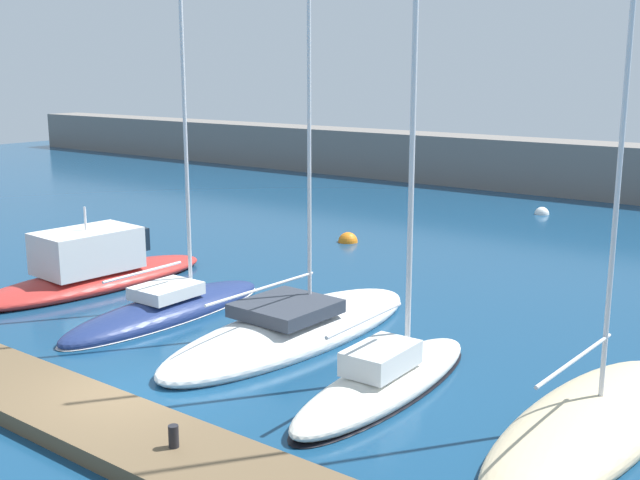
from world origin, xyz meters
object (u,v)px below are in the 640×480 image
motorboat_red_nearest (93,269)px  mooring_buoy_white (542,214)px  sailboat_navy_second (167,309)px  dock_bollard (174,436)px  sailboat_white_third (294,328)px  sailboat_ivory_fourth (386,378)px  mooring_buoy_orange (348,242)px  sailboat_sand_fifth (591,420)px

motorboat_red_nearest → mooring_buoy_white: 23.82m
sailboat_navy_second → dock_bollard: size_ratio=29.84×
dock_bollard → mooring_buoy_white: bearing=98.9°
motorboat_red_nearest → sailboat_white_third: 8.94m
sailboat_ivory_fourth → mooring_buoy_white: (-5.97, 24.26, -0.33)m
motorboat_red_nearest → sailboat_navy_second: size_ratio=0.70×
mooring_buoy_white → sailboat_white_third: bearing=-85.3°
dock_bollard → mooring_buoy_orange: bearing=116.0°
sailboat_navy_second → sailboat_white_third: size_ratio=0.78×
sailboat_ivory_fourth → mooring_buoy_white: sailboat_ivory_fourth is taller
sailboat_navy_second → sailboat_sand_fifth: 12.95m
sailboat_sand_fifth → sailboat_ivory_fourth: bearing=103.6°
sailboat_white_third → dock_bollard: size_ratio=38.22×
sailboat_navy_second → mooring_buoy_white: 23.60m
motorboat_red_nearest → sailboat_white_third: bearing=-85.2°
sailboat_ivory_fourth → mooring_buoy_white: size_ratio=15.91×
sailboat_white_third → dock_bollard: bearing=-156.5°
sailboat_white_third → dock_bollard: 7.57m
motorboat_red_nearest → sailboat_ivory_fourth: 13.12m
sailboat_white_third → sailboat_sand_fifth: sailboat_sand_fifth is taller
sailboat_navy_second → sailboat_ivory_fourth: bearing=-96.2°
sailboat_navy_second → sailboat_sand_fifth: size_ratio=0.73×
sailboat_white_third → motorboat_red_nearest: bearing=92.5°
motorboat_red_nearest → mooring_buoy_white: motorboat_red_nearest is taller
sailboat_sand_fifth → mooring_buoy_white: (-10.47, 23.34, -0.21)m
sailboat_ivory_fourth → mooring_buoy_orange: bearing=37.1°
mooring_buoy_white → sailboat_sand_fifth: bearing=-65.8°
sailboat_ivory_fourth → sailboat_white_third: bearing=66.8°
sailboat_ivory_fourth → dock_bollard: (-1.30, -5.38, 0.25)m
sailboat_white_third → dock_bollard: sailboat_white_third is taller
motorboat_red_nearest → mooring_buoy_orange: (2.94, 11.12, -0.58)m
sailboat_ivory_fourth → sailboat_sand_fifth: 4.60m
sailboat_ivory_fourth → mooring_buoy_orange: sailboat_ivory_fourth is taller
sailboat_navy_second → dock_bollard: (7.14, -6.18, 0.37)m
motorboat_red_nearest → sailboat_ivory_fourth: sailboat_ivory_fourth is taller
sailboat_ivory_fourth → mooring_buoy_white: 24.99m
motorboat_red_nearest → dock_bollard: 13.61m
sailboat_navy_second → mooring_buoy_orange: 11.96m
motorboat_red_nearest → dock_bollard: size_ratio=20.77×
sailboat_white_third → sailboat_ivory_fourth: sailboat_white_third is taller
motorboat_red_nearest → mooring_buoy_orange: 11.52m
sailboat_sand_fifth → dock_bollard: sailboat_sand_fifth is taller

